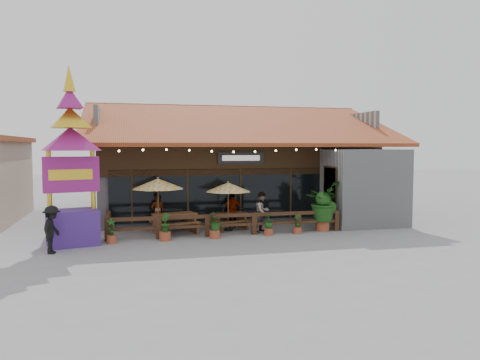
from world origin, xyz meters
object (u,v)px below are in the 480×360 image
object	(u,v)px
picnic_table_right	(229,218)
thai_sign_tower	(71,144)
umbrella_left	(158,184)
picnic_table_left	(175,220)
tropical_plant	(323,202)
pedestrian	(52,230)
umbrella_right	(228,187)

from	to	relation	value
picnic_table_right	thai_sign_tower	world-z (taller)	thai_sign_tower
umbrella_left	picnic_table_left	distance (m)	1.70
picnic_table_right	tropical_plant	bearing A→B (deg)	-18.44
picnic_table_left	pedestrian	distance (m)	5.37
umbrella_left	thai_sign_tower	world-z (taller)	thai_sign_tower
tropical_plant	pedestrian	xyz separation A→B (m)	(-10.98, -1.87, -0.42)
picnic_table_left	thai_sign_tower	bearing A→B (deg)	-159.42
picnic_table_left	pedestrian	size ratio (longest dim) A/B	1.28
umbrella_left	pedestrian	bearing A→B (deg)	-142.01
thai_sign_tower	tropical_plant	world-z (taller)	thai_sign_tower
picnic_table_left	picnic_table_right	bearing A→B (deg)	8.58
picnic_table_left	picnic_table_right	distance (m)	2.50
picnic_table_left	pedestrian	bearing A→B (deg)	-148.25
tropical_plant	pedestrian	world-z (taller)	tropical_plant
pedestrian	picnic_table_right	bearing A→B (deg)	-54.31
tropical_plant	pedestrian	distance (m)	11.15
umbrella_right	pedestrian	size ratio (longest dim) A/B	1.44
umbrella_left	pedestrian	world-z (taller)	umbrella_left
picnic_table_left	tropical_plant	bearing A→B (deg)	-8.37
picnic_table_left	picnic_table_right	world-z (taller)	picnic_table_left
umbrella_left	umbrella_right	size ratio (longest dim) A/B	1.19
umbrella_left	umbrella_right	bearing A→B (deg)	-1.58
picnic_table_right	pedestrian	xyz separation A→B (m)	(-7.03, -3.19, 0.34)
picnic_table_left	pedestrian	world-z (taller)	pedestrian
umbrella_right	thai_sign_tower	size ratio (longest dim) A/B	0.33
thai_sign_tower	tropical_plant	distance (m)	10.76
thai_sign_tower	tropical_plant	size ratio (longest dim) A/B	3.28
umbrella_right	picnic_table_right	world-z (taller)	umbrella_right
picnic_table_left	thai_sign_tower	xyz separation A→B (m)	(-4.01, -1.51, 3.25)
picnic_table_right	tropical_plant	distance (m)	4.24
umbrella_right	thai_sign_tower	distance (m)	6.86
thai_sign_tower	picnic_table_right	bearing A→B (deg)	16.17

